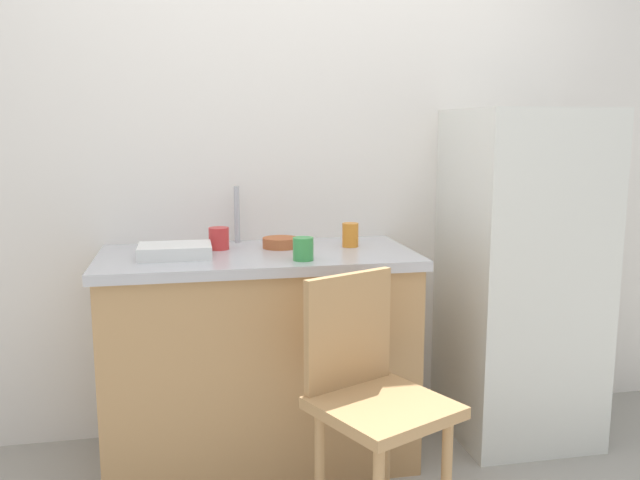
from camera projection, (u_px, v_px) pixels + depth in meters
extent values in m
cube|color=white|center=(280.00, 164.00, 3.01)|extent=(4.80, 0.10, 2.44)
cube|color=tan|center=(259.00, 361.00, 2.78)|extent=(1.23, 0.60, 0.84)
cube|color=#B7B7BC|center=(257.00, 257.00, 2.71)|extent=(1.27, 0.64, 0.04)
cylinder|color=#B7B7BC|center=(237.00, 215.00, 2.91)|extent=(0.02, 0.02, 0.25)
cube|color=silver|center=(520.00, 276.00, 2.96)|extent=(0.59, 0.59, 1.46)
cylinder|color=tan|center=(320.00, 472.00, 2.26)|extent=(0.04, 0.04, 0.45)
cylinder|color=tan|center=(385.00, 447.00, 2.44)|extent=(0.04, 0.04, 0.45)
cube|color=tan|center=(383.00, 408.00, 2.19)|extent=(0.53, 0.53, 0.04)
cube|color=tan|center=(348.00, 330.00, 2.30)|extent=(0.34, 0.18, 0.40)
cube|color=white|center=(175.00, 251.00, 2.60)|extent=(0.28, 0.20, 0.05)
cylinder|color=#B25B33|center=(280.00, 243.00, 2.80)|extent=(0.15, 0.15, 0.04)
cylinder|color=orange|center=(350.00, 235.00, 2.82)|extent=(0.07, 0.07, 0.10)
cylinder|color=green|center=(303.00, 249.00, 2.53)|extent=(0.08, 0.08, 0.09)
cylinder|color=red|center=(219.00, 238.00, 2.76)|extent=(0.08, 0.08, 0.09)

